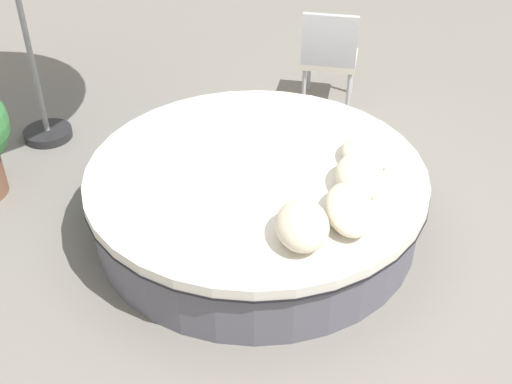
% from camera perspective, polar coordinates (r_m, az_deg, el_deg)
% --- Properties ---
extents(ground_plane, '(16.00, 16.00, 0.00)m').
position_cam_1_polar(ground_plane, '(4.92, -0.00, -2.88)').
color(ground_plane, gray).
extents(round_bed, '(2.49, 2.49, 0.51)m').
position_cam_1_polar(round_bed, '(4.76, -0.00, -0.43)').
color(round_bed, '#595966').
rests_on(round_bed, ground_plane).
extents(throw_pillow_0, '(0.47, 0.34, 0.21)m').
position_cam_1_polar(throw_pillow_0, '(3.95, 4.16, -2.96)').
color(throw_pillow_0, beige).
rests_on(throw_pillow_0, round_bed).
extents(throw_pillow_1, '(0.55, 0.32, 0.16)m').
position_cam_1_polar(throw_pillow_1, '(4.15, 8.37, -1.51)').
color(throw_pillow_1, beige).
rests_on(throw_pillow_1, round_bed).
extents(throw_pillow_2, '(0.50, 0.34, 0.19)m').
position_cam_1_polar(throw_pillow_2, '(4.44, 9.26, 1.41)').
color(throw_pillow_2, beige).
rests_on(throw_pillow_2, round_bed).
extents(throw_pillow_3, '(0.46, 0.38, 0.14)m').
position_cam_1_polar(throw_pillow_3, '(4.75, 9.98, 3.55)').
color(throw_pillow_3, beige).
rests_on(throw_pillow_3, round_bed).
extents(patio_chair, '(0.59, 0.60, 0.98)m').
position_cam_1_polar(patio_chair, '(6.33, 6.59, 12.27)').
color(patio_chair, '#B7B7BC').
rests_on(patio_chair, ground_plane).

